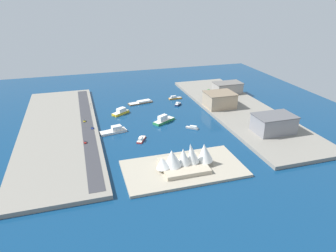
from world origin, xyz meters
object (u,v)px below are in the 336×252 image
(carpark_squat_concrete, at_px, (228,88))
(pickup_red, at_px, (85,142))
(patrol_launch_navy, at_px, (178,104))
(traffic_light_waterfront, at_px, (91,105))
(ferry_green_doubledeck, at_px, (164,120))
(apartment_midrise_tan, at_px, (220,100))
(ferry_yellow_fast, at_px, (121,112))
(opera_landmark, at_px, (184,159))
(tugboat_red, at_px, (141,139))
(hatchback_blue, at_px, (92,128))
(taxi_yellow_cab, at_px, (84,121))
(barge_flat_brown, at_px, (142,102))
(warehouse_low_gray, at_px, (274,123))
(water_taxi_orange, at_px, (175,98))
(yacht_sleek_gray, at_px, (192,128))
(ferry_white_commuter, at_px, (114,130))

(carpark_squat_concrete, height_order, pickup_red, carpark_squat_concrete)
(patrol_launch_navy, xyz_separation_m, traffic_light_waterfront, (97.80, -7.37, 6.19))
(ferry_green_doubledeck, distance_m, apartment_midrise_tan, 72.68)
(ferry_yellow_fast, height_order, opera_landmark, opera_landmark)
(tugboat_red, distance_m, hatchback_blue, 51.34)
(ferry_yellow_fast, xyz_separation_m, traffic_light_waterfront, (29.75, -16.22, 5.06))
(pickup_red, xyz_separation_m, taxi_yellow_cab, (-1.82, -48.54, -0.02))
(taxi_yellow_cab, bearing_deg, tugboat_red, 132.02)
(patrol_launch_navy, relative_size, hatchback_blue, 2.11)
(tugboat_red, height_order, carpark_squat_concrete, carpark_squat_concrete)
(barge_flat_brown, height_order, carpark_squat_concrete, carpark_squat_concrete)
(ferry_green_doubledeck, distance_m, warehouse_low_gray, 105.51)
(carpark_squat_concrete, bearing_deg, barge_flat_brown, -1.09)
(water_taxi_orange, relative_size, warehouse_low_gray, 0.47)
(barge_flat_brown, distance_m, patrol_launch_navy, 43.60)
(barge_flat_brown, relative_size, yacht_sleek_gray, 2.57)
(yacht_sleek_gray, distance_m, carpark_squat_concrete, 117.15)
(traffic_light_waterfront, bearing_deg, opera_landmark, 111.91)
(barge_flat_brown, xyz_separation_m, warehouse_low_gray, (-96.78, 121.51, 10.27))
(ferry_yellow_fast, distance_m, pickup_red, 78.49)
(apartment_midrise_tan, bearing_deg, barge_flat_brown, -30.14)
(ferry_yellow_fast, xyz_separation_m, patrol_launch_navy, (-68.05, -8.84, -1.13))
(ferry_white_commuter, xyz_separation_m, apartment_midrise_tan, (-121.15, -28.25, 9.31))
(ferry_white_commuter, height_order, pickup_red, ferry_white_commuter)
(taxi_yellow_cab, height_order, opera_landmark, opera_landmark)
(tugboat_red, bearing_deg, water_taxi_orange, -122.38)
(ferry_white_commuter, xyz_separation_m, pickup_red, (27.50, 21.39, 2.09))
(ferry_green_doubledeck, height_order, apartment_midrise_tan, apartment_midrise_tan)
(water_taxi_orange, height_order, pickup_red, pickup_red)
(tugboat_red, height_order, pickup_red, pickup_red)
(apartment_midrise_tan, relative_size, warehouse_low_gray, 0.87)
(ferry_yellow_fast, bearing_deg, opera_landmark, 102.36)
(ferry_yellow_fast, distance_m, hatchback_blue, 50.05)
(ferry_green_doubledeck, relative_size, warehouse_low_gray, 0.69)
(patrol_launch_navy, relative_size, taxi_yellow_cab, 2.11)
(ferry_white_commuter, xyz_separation_m, patrol_launch_navy, (-81.19, -54.59, -0.69))
(tugboat_red, bearing_deg, ferry_white_commuter, -49.61)
(patrol_launch_navy, bearing_deg, apartment_midrise_tan, 146.61)
(taxi_yellow_cab, bearing_deg, water_taxi_orange, -155.66)
(barge_flat_brown, distance_m, apartment_midrise_tan, 91.86)
(ferry_white_commuter, distance_m, apartment_midrise_tan, 124.75)
(barge_flat_brown, bearing_deg, ferry_green_doubledeck, 98.07)
(ferry_yellow_fast, distance_m, taxi_yellow_cab, 43.08)
(pickup_red, distance_m, hatchback_blue, 30.32)
(tugboat_red, xyz_separation_m, warehouse_low_gray, (-118.46, 23.29, 10.17))
(barge_flat_brown, distance_m, hatchback_blue, 90.59)
(apartment_midrise_tan, relative_size, opera_landmark, 0.71)
(ferry_green_doubledeck, xyz_separation_m, patrol_launch_navy, (-29.97, -44.09, -1.22))
(barge_flat_brown, distance_m, tugboat_red, 100.58)
(hatchback_blue, relative_size, taxi_yellow_cab, 1.00)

